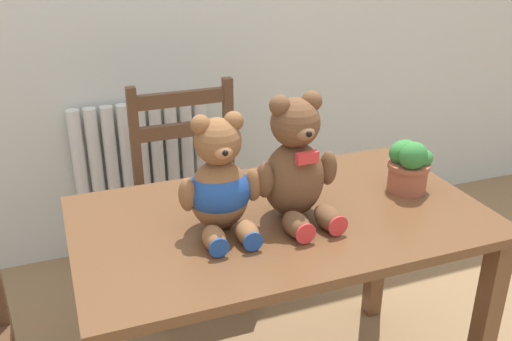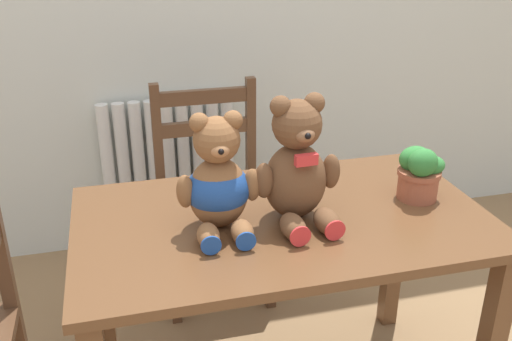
{
  "view_description": "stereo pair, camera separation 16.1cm",
  "coord_description": "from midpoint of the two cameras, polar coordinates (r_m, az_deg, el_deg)",
  "views": [
    {
      "loc": [
        -0.6,
        -1.02,
        1.55
      ],
      "look_at": [
        -0.08,
        0.35,
        0.9
      ],
      "focal_mm": 40.0,
      "sensor_mm": 36.0,
      "label": 1
    },
    {
      "loc": [
        -0.45,
        -1.07,
        1.55
      ],
      "look_at": [
        -0.08,
        0.35,
        0.9
      ],
      "focal_mm": 40.0,
      "sensor_mm": 36.0,
      "label": 2
    }
  ],
  "objects": [
    {
      "name": "wooden_chair_behind",
      "position": [
        2.45,
        -2.57,
        -2.24
      ],
      "size": [
        0.45,
        0.39,
        0.93
      ],
      "rotation": [
        0.0,
        0.0,
        3.14
      ],
      "color": "brown",
      "rests_on": "ground_plane"
    },
    {
      "name": "dining_table",
      "position": [
        1.77,
        5.24,
        -7.98
      ],
      "size": [
        1.22,
        0.71,
        0.74
      ],
      "color": "brown",
      "rests_on": "ground_plane"
    },
    {
      "name": "teddy_bear_right",
      "position": [
        1.63,
        6.98,
        0.22
      ],
      "size": [
        0.26,
        0.26,
        0.37
      ],
      "rotation": [
        0.0,
        0.0,
        3.2
      ],
      "color": "brown",
      "rests_on": "dining_table"
    },
    {
      "name": "teddy_bear_left",
      "position": [
        1.58,
        -0.89,
        -1.36
      ],
      "size": [
        0.24,
        0.24,
        0.34
      ],
      "rotation": [
        0.0,
        0.0,
        3.11
      ],
      "color": "brown",
      "rests_on": "dining_table"
    },
    {
      "name": "radiator",
      "position": [
        2.86,
        -6.96,
        -1.05
      ],
      "size": [
        0.66,
        0.1,
        0.77
      ],
      "color": "silver",
      "rests_on": "ground_plane"
    },
    {
      "name": "potted_plant",
      "position": [
        1.86,
        18.47,
        -0.22
      ],
      "size": [
        0.14,
        0.14,
        0.18
      ],
      "color": "#9E5138",
      "rests_on": "dining_table"
    }
  ]
}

